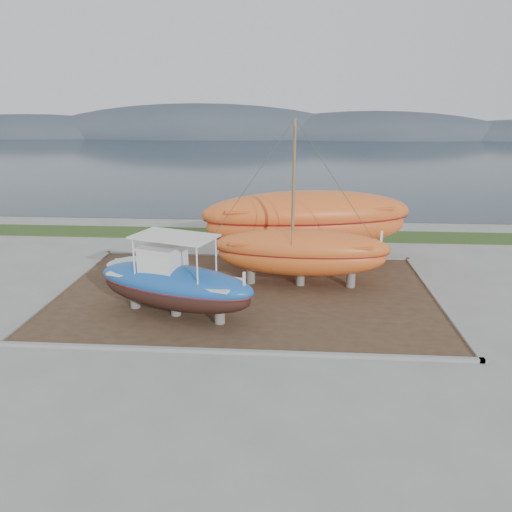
# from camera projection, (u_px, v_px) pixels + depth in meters

# --- Properties ---
(ground) EXTENTS (140.00, 140.00, 0.00)m
(ground) POSITION_uv_depth(u_px,v_px,m) (237.00, 329.00, 20.61)
(ground) COLOR gray
(ground) RESTS_ON ground
(dirt_patch) EXTENTS (18.00, 12.00, 0.06)m
(dirt_patch) POSITION_uv_depth(u_px,v_px,m) (246.00, 293.00, 24.41)
(dirt_patch) COLOR #422D1E
(dirt_patch) RESTS_ON ground
(curb_frame) EXTENTS (18.60, 12.60, 0.15)m
(curb_frame) POSITION_uv_depth(u_px,v_px,m) (246.00, 293.00, 24.40)
(curb_frame) COLOR gray
(curb_frame) RESTS_ON ground
(grass_strip) EXTENTS (44.00, 3.00, 0.08)m
(grass_strip) POSITION_uv_depth(u_px,v_px,m) (261.00, 234.00, 35.38)
(grass_strip) COLOR #284219
(grass_strip) RESTS_ON ground
(sea) EXTENTS (260.00, 100.00, 0.04)m
(sea) POSITION_uv_depth(u_px,v_px,m) (280.00, 157.00, 87.36)
(sea) COLOR #1A2834
(sea) RESTS_ON ground
(mountain_ridge) EXTENTS (200.00, 36.00, 20.00)m
(mountain_ridge) POSITION_uv_depth(u_px,v_px,m) (285.00, 137.00, 139.80)
(mountain_ridge) COLOR #333D49
(mountain_ridge) RESTS_ON ground
(blue_caique) EXTENTS (7.80, 4.63, 3.59)m
(blue_caique) POSITION_uv_depth(u_px,v_px,m) (174.00, 276.00, 21.35)
(blue_caique) COLOR #1C59B2
(blue_caique) RESTS_ON dirt_patch
(white_dinghy) EXTENTS (4.22, 2.58, 1.19)m
(white_dinghy) POSITION_uv_depth(u_px,v_px,m) (146.00, 267.00, 26.31)
(white_dinghy) COLOR white
(white_dinghy) RESTS_ON dirt_patch
(orange_sailboat) EXTENTS (8.91, 2.98, 8.21)m
(orange_sailboat) POSITION_uv_depth(u_px,v_px,m) (302.00, 206.00, 24.29)
(orange_sailboat) COLOR orange
(orange_sailboat) RESTS_ON dirt_patch
(orange_bare_hull) EXTENTS (12.68, 5.93, 4.00)m
(orange_bare_hull) POSITION_uv_depth(u_px,v_px,m) (307.00, 227.00, 28.95)
(orange_bare_hull) COLOR orange
(orange_bare_hull) RESTS_ON dirt_patch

